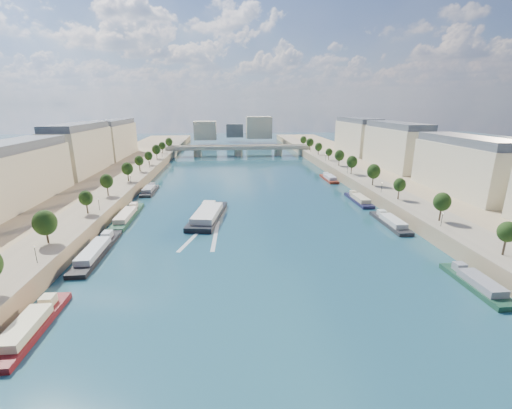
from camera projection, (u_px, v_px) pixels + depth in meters
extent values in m
plane|color=#0D2F3D|center=(249.00, 198.00, 149.58)|extent=(700.00, 700.00, 0.00)
cube|color=#9E8460|center=(78.00, 196.00, 142.89)|extent=(44.00, 520.00, 5.00)
cube|color=#9E8460|center=(408.00, 189.00, 154.85)|extent=(44.00, 520.00, 5.00)
cube|color=gray|center=(114.00, 189.00, 143.42)|extent=(14.00, 520.00, 0.10)
cube|color=gray|center=(376.00, 184.00, 152.89)|extent=(14.00, 520.00, 0.10)
cylinder|color=#382B1E|center=(50.00, 236.00, 87.63)|extent=(0.50, 0.50, 3.82)
ellipsoid|color=black|center=(48.00, 223.00, 86.61)|extent=(4.80, 4.80, 5.52)
cylinder|color=#382B1E|center=(87.00, 209.00, 110.56)|extent=(0.50, 0.50, 3.82)
ellipsoid|color=black|center=(85.00, 198.00, 109.55)|extent=(4.80, 4.80, 5.52)
cylinder|color=#382B1E|center=(110.00, 191.00, 133.50)|extent=(0.50, 0.50, 3.82)
ellipsoid|color=black|center=(109.00, 182.00, 132.49)|extent=(4.80, 4.80, 5.52)
cylinder|color=#382B1E|center=(127.00, 178.00, 156.44)|extent=(0.50, 0.50, 3.82)
ellipsoid|color=black|center=(126.00, 170.00, 155.42)|extent=(4.80, 4.80, 5.52)
cylinder|color=#382B1E|center=(140.00, 169.00, 179.38)|extent=(0.50, 0.50, 3.82)
ellipsoid|color=black|center=(139.00, 162.00, 178.36)|extent=(4.80, 4.80, 5.52)
cylinder|color=#382B1E|center=(149.00, 161.00, 202.31)|extent=(0.50, 0.50, 3.82)
ellipsoid|color=black|center=(149.00, 155.00, 201.30)|extent=(4.80, 4.80, 5.52)
cylinder|color=#382B1E|center=(157.00, 155.00, 225.25)|extent=(0.50, 0.50, 3.82)
ellipsoid|color=black|center=(157.00, 150.00, 224.24)|extent=(4.80, 4.80, 5.52)
cylinder|color=#382B1E|center=(163.00, 151.00, 248.19)|extent=(0.50, 0.50, 3.82)
ellipsoid|color=black|center=(163.00, 146.00, 247.17)|extent=(4.80, 4.80, 5.52)
cylinder|color=#382B1E|center=(169.00, 147.00, 271.13)|extent=(0.50, 0.50, 3.82)
ellipsoid|color=black|center=(168.00, 142.00, 270.11)|extent=(4.80, 4.80, 5.52)
cylinder|color=#382B1E|center=(500.00, 246.00, 81.47)|extent=(0.50, 0.50, 3.82)
ellipsoid|color=black|center=(503.00, 232.00, 80.46)|extent=(4.80, 4.80, 5.52)
cylinder|color=#382B1E|center=(440.00, 215.00, 104.41)|extent=(0.50, 0.50, 3.82)
ellipsoid|color=black|center=(441.00, 204.00, 103.40)|extent=(4.80, 4.80, 5.52)
cylinder|color=#382B1E|center=(401.00, 195.00, 127.35)|extent=(0.50, 0.50, 3.82)
ellipsoid|color=black|center=(402.00, 186.00, 126.33)|extent=(4.80, 4.80, 5.52)
cylinder|color=#382B1E|center=(374.00, 181.00, 150.28)|extent=(0.50, 0.50, 3.82)
ellipsoid|color=black|center=(375.00, 173.00, 149.27)|extent=(4.80, 4.80, 5.52)
cylinder|color=#382B1E|center=(354.00, 171.00, 173.22)|extent=(0.50, 0.50, 3.82)
ellipsoid|color=black|center=(355.00, 164.00, 172.21)|extent=(4.80, 4.80, 5.52)
cylinder|color=#382B1E|center=(339.00, 163.00, 196.16)|extent=(0.50, 0.50, 3.82)
ellipsoid|color=black|center=(340.00, 157.00, 195.14)|extent=(4.80, 4.80, 5.52)
cylinder|color=#382B1E|center=(327.00, 157.00, 219.10)|extent=(0.50, 0.50, 3.82)
ellipsoid|color=black|center=(328.00, 151.00, 218.08)|extent=(4.80, 4.80, 5.52)
cylinder|color=#382B1E|center=(318.00, 152.00, 242.03)|extent=(0.50, 0.50, 3.82)
ellipsoid|color=black|center=(318.00, 147.00, 241.02)|extent=(4.80, 4.80, 5.52)
cylinder|color=#382B1E|center=(310.00, 148.00, 264.97)|extent=(0.50, 0.50, 3.82)
ellipsoid|color=black|center=(310.00, 143.00, 263.96)|extent=(4.80, 4.80, 5.52)
cylinder|color=#382B1E|center=(303.00, 144.00, 287.91)|extent=(0.50, 0.50, 3.82)
ellipsoid|color=black|center=(303.00, 140.00, 286.89)|extent=(4.80, 4.80, 5.52)
cylinder|color=black|center=(36.00, 255.00, 76.34)|extent=(0.14, 0.14, 4.00)
sphere|color=#FFE5B2|center=(34.00, 247.00, 75.75)|extent=(0.36, 0.36, 0.36)
cylinder|color=black|center=(99.00, 205.00, 114.57)|extent=(0.14, 0.14, 4.00)
sphere|color=#FFE5B2|center=(98.00, 199.00, 113.98)|extent=(0.36, 0.36, 0.36)
cylinder|color=black|center=(131.00, 180.00, 152.80)|extent=(0.14, 0.14, 4.00)
sphere|color=#FFE5B2|center=(130.00, 175.00, 152.21)|extent=(0.36, 0.36, 0.36)
cylinder|color=black|center=(149.00, 164.00, 191.03)|extent=(0.14, 0.14, 4.00)
sphere|color=#FFE5B2|center=(149.00, 161.00, 190.43)|extent=(0.36, 0.36, 0.36)
cylinder|color=black|center=(162.00, 154.00, 229.26)|extent=(0.14, 0.14, 4.00)
sphere|color=#FFE5B2|center=(162.00, 151.00, 228.66)|extent=(0.36, 0.36, 0.36)
cylinder|color=black|center=(442.00, 220.00, 99.40)|extent=(0.14, 0.14, 4.00)
sphere|color=#FFE5B2|center=(443.00, 213.00, 98.81)|extent=(0.36, 0.36, 0.36)
cylinder|color=black|center=(382.00, 188.00, 137.63)|extent=(0.14, 0.14, 4.00)
sphere|color=#FFE5B2|center=(382.00, 183.00, 137.03)|extent=(0.36, 0.36, 0.36)
cylinder|color=black|center=(348.00, 170.00, 175.86)|extent=(0.14, 0.14, 4.00)
sphere|color=#FFE5B2|center=(348.00, 166.00, 175.26)|extent=(0.36, 0.36, 0.36)
cylinder|color=black|center=(326.00, 158.00, 214.09)|extent=(0.14, 0.14, 4.00)
sphere|color=#FFE5B2|center=(326.00, 155.00, 213.49)|extent=(0.36, 0.36, 0.36)
cylinder|color=black|center=(310.00, 150.00, 252.31)|extent=(0.14, 0.14, 4.00)
sphere|color=#FFE5B2|center=(311.00, 147.00, 251.72)|extent=(0.36, 0.36, 0.36)
cube|color=beige|center=(15.00, 175.00, 122.04)|extent=(16.00, 52.00, 20.00)
cube|color=#474C54|center=(8.00, 143.00, 118.76)|extent=(14.72, 50.44, 3.20)
cube|color=beige|center=(81.00, 153.00, 177.47)|extent=(16.00, 52.00, 20.00)
cube|color=#474C54|center=(77.00, 130.00, 174.19)|extent=(14.72, 50.44, 3.20)
cube|color=beige|center=(115.00, 141.00, 232.90)|extent=(16.00, 52.00, 20.00)
cube|color=#474C54|center=(113.00, 124.00, 229.63)|extent=(14.72, 50.44, 3.20)
cube|color=beige|center=(464.00, 168.00, 136.16)|extent=(16.00, 52.00, 20.00)
cube|color=#474C54|center=(470.00, 138.00, 132.88)|extent=(14.72, 50.44, 3.20)
cube|color=beige|center=(395.00, 149.00, 191.59)|extent=(16.00, 52.00, 20.00)
cube|color=#474C54|center=(398.00, 128.00, 188.31)|extent=(14.72, 50.44, 3.20)
cube|color=beige|center=(357.00, 139.00, 247.02)|extent=(16.00, 52.00, 20.00)
cube|color=#474C54|center=(358.00, 123.00, 243.75)|extent=(14.72, 50.44, 3.20)
cube|color=beige|center=(205.00, 130.00, 343.84)|extent=(22.00, 18.00, 18.00)
cube|color=beige|center=(259.00, 127.00, 357.40)|extent=(26.00, 20.00, 22.00)
cube|color=#474C54|center=(235.00, 130.00, 370.79)|extent=(18.00, 16.00, 14.00)
cube|color=#C1B79E|center=(238.00, 148.00, 270.04)|extent=(112.00, 11.00, 2.20)
cube|color=#C1B79E|center=(238.00, 147.00, 264.84)|extent=(112.00, 0.80, 0.90)
cube|color=#C1B79E|center=(238.00, 145.00, 274.40)|extent=(112.00, 0.80, 0.90)
cylinder|color=#C1B79E|center=(198.00, 153.00, 268.43)|extent=(6.40, 6.40, 5.00)
cylinder|color=#C1B79E|center=(238.00, 153.00, 271.08)|extent=(6.40, 6.40, 5.00)
cylinder|color=#C1B79E|center=(278.00, 152.00, 273.74)|extent=(6.40, 6.40, 5.00)
cube|color=#C1B79E|center=(172.00, 153.00, 266.77)|extent=(6.00, 12.00, 5.00)
cube|color=#C1B79E|center=(303.00, 152.00, 275.40)|extent=(6.00, 12.00, 5.00)
cube|color=black|center=(208.00, 216.00, 123.23)|extent=(14.11, 32.63, 2.25)
cube|color=silver|center=(207.00, 213.00, 120.21)|extent=(10.69, 21.46, 2.03)
cube|color=silver|center=(209.00, 204.00, 131.71)|extent=(5.07, 4.48, 1.80)
cube|color=silver|center=(195.00, 235.00, 106.86)|extent=(8.54, 25.27, 0.04)
cube|color=silver|center=(216.00, 235.00, 107.39)|extent=(2.34, 26.03, 0.04)
cube|color=maroon|center=(32.00, 329.00, 61.99)|extent=(5.00, 22.02, 1.80)
cube|color=beige|center=(24.00, 327.00, 59.83)|extent=(4.10, 12.11, 1.60)
cube|color=beige|center=(48.00, 300.00, 67.80)|extent=(2.50, 2.64, 1.80)
cube|color=black|center=(97.00, 252.00, 93.86)|extent=(5.00, 29.62, 1.80)
cube|color=silver|center=(93.00, 250.00, 91.11)|extent=(4.10, 16.29, 1.60)
cube|color=silver|center=(107.00, 235.00, 101.84)|extent=(2.50, 3.55, 1.80)
cube|color=#1B442D|center=(128.00, 217.00, 123.22)|extent=(5.00, 29.83, 1.80)
cube|color=beige|center=(125.00, 215.00, 120.46)|extent=(4.10, 16.41, 1.60)
cube|color=beige|center=(134.00, 205.00, 131.26)|extent=(2.50, 3.58, 1.80)
cube|color=#262629|center=(150.00, 192.00, 159.12)|extent=(5.00, 20.28, 1.80)
cube|color=gray|center=(149.00, 189.00, 157.09)|extent=(4.10, 11.15, 1.60)
cube|color=gray|center=(152.00, 185.00, 164.43)|extent=(2.50, 2.43, 1.80)
cube|color=#1A412D|center=(475.00, 286.00, 76.69)|extent=(5.00, 19.56, 1.80)
cube|color=gray|center=(482.00, 282.00, 74.71)|extent=(4.10, 10.76, 1.60)
cube|color=gray|center=(460.00, 267.00, 81.79)|extent=(2.50, 2.35, 1.80)
cube|color=#272629|center=(390.00, 224.00, 116.42)|extent=(5.00, 22.79, 1.80)
cube|color=silver|center=(393.00, 221.00, 114.20)|extent=(4.10, 12.54, 1.60)
cube|color=silver|center=(382.00, 213.00, 122.45)|extent=(2.50, 2.73, 1.80)
cube|color=#1A1A39|center=(358.00, 201.00, 143.90)|extent=(5.00, 22.31, 1.80)
cube|color=beige|center=(360.00, 198.00, 141.71)|extent=(4.10, 12.27, 1.60)
cube|color=beige|center=(353.00, 193.00, 149.78)|extent=(2.50, 2.68, 1.80)
cube|color=maroon|center=(329.00, 179.00, 184.74)|extent=(5.00, 20.69, 1.80)
cube|color=silver|center=(330.00, 177.00, 182.67)|extent=(4.10, 11.38, 1.60)
cube|color=silver|center=(326.00, 174.00, 190.16)|extent=(2.50, 2.48, 1.80)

